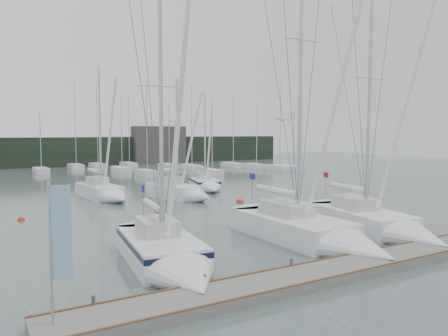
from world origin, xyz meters
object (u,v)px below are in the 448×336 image
Objects in this scene: sailboat_near_right at (385,226)px; dock_banner at (58,240)px; buoy_c at (21,220)px; buoy_d at (240,203)px; sailboat_near_left at (170,259)px; buoy_b at (240,202)px; sailboat_near_center at (321,236)px; sailboat_mid_c at (184,193)px; sailboat_mid_d at (207,185)px; buoy_a at (159,212)px; sailboat_mid_b at (106,193)px.

sailboat_near_right reaches higher than dock_banner.
buoy_d is at bearing -3.89° from buoy_c.
buoy_b is (12.32, 13.95, -0.58)m from sailboat_near_left.
sailboat_near_right is at bearing -1.53° from sailboat_near_center.
sailboat_mid_c is at bearing 68.12° from dock_banner.
sailboat_near_center reaches higher than dock_banner.
sailboat_near_left reaches higher than sailboat_mid_d.
sailboat_mid_d reaches higher than buoy_a.
sailboat_near_left reaches higher than buoy_c.
buoy_a is (-8.84, -8.97, -0.53)m from sailboat_mid_d.
buoy_a is 7.64m from buoy_b.
sailboat_near_left is at bearing 177.80° from sailboat_near_center.
sailboat_near_left is 13.00m from sailboat_near_right.
sailboat_near_left is at bearing -74.07° from buoy_c.
sailboat_near_left is 15.64m from buoy_c.
buoy_b is at bearing 64.09° from buoy_d.
sailboat_near_center is at bearing -105.96° from buoy_d.
sailboat_near_left is 27.29× the size of buoy_c.
buoy_c is (-17.86, -7.05, -0.53)m from sailboat_mid_d.
buoy_d is at bearing 55.54° from sailboat_near_left.
buoy_c is (-9.02, 1.92, 0.00)m from buoy_a.
dock_banner is (-13.99, -21.36, 2.23)m from sailboat_mid_c.
sailboat_near_right is 22.35m from sailboat_mid_d.
buoy_a is at bearing 71.22° from dock_banner.
buoy_a is at bearing -119.78° from sailboat_mid_d.
buoy_c is (-7.35, -6.00, -0.56)m from sailboat_mid_b.
buoy_b is at bearing -63.92° from sailboat_mid_c.
sailboat_near_center reaches higher than sailboat_near_left.
sailboat_near_right is 14.24m from buoy_b.
sailboat_mid_b is 3.04× the size of dock_banner.
buoy_d is (-1.27, -8.18, -0.53)m from sailboat_mid_d.
sailboat_near_right reaches higher than buoy_c.
buoy_b is at bearing 101.14° from sailboat_near_right.
buoy_a is (4.73, 13.11, -0.58)m from sailboat_near_left.
buoy_c is at bearing 112.96° from sailboat_near_left.
buoy_c is (-16.61, 1.08, 0.00)m from buoy_b.
buoy_b is 0.15× the size of dock_banner.
sailboat_mid_c is at bearing 87.03° from sailboat_near_center.
sailboat_mid_c is at bearing -121.24° from sailboat_mid_d.
sailboat_near_center is at bearing -172.30° from sailboat_near_right.
sailboat_near_right is 1.23× the size of sailboat_mid_b.
sailboat_mid_d is at bearing 65.55° from dock_banner.
buoy_b is (3.38, -3.66, -0.58)m from sailboat_mid_c.
buoy_b reaches higher than buoy_a.
buoy_a is at bearing -12.00° from buoy_c.
sailboat_mid_c is at bearing 46.94° from buoy_a.
sailboat_mid_d is (5.31, 22.28, -0.06)m from sailboat_near_center.
sailboat_near_left is 20.56× the size of buoy_d.
sailboat_near_left is 1.25× the size of sailboat_mid_d.
sailboat_mid_b is at bearing 133.21° from sailboat_mid_c.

